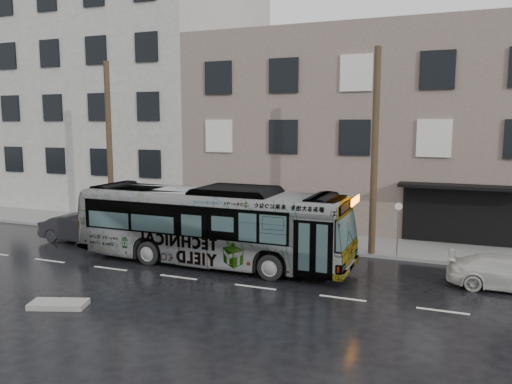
# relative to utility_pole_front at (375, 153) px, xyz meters

# --- Properties ---
(ground) EXTENTS (120.00, 120.00, 0.00)m
(ground) POSITION_rel_utility_pole_front_xyz_m (-6.50, -3.30, -4.65)
(ground) COLOR black
(ground) RESTS_ON ground
(sidewalk) EXTENTS (90.00, 3.60, 0.15)m
(sidewalk) POSITION_rel_utility_pole_front_xyz_m (-6.50, 1.60, -4.58)
(sidewalk) COLOR gray
(sidewalk) RESTS_ON ground
(building_taupe) EXTENTS (20.00, 12.00, 11.00)m
(building_taupe) POSITION_rel_utility_pole_front_xyz_m (-1.50, 9.40, 0.85)
(building_taupe) COLOR gray
(building_taupe) RESTS_ON ground
(building_grey) EXTENTS (26.00, 15.00, 16.00)m
(building_grey) POSITION_rel_utility_pole_front_xyz_m (-24.50, 10.90, 3.35)
(building_grey) COLOR beige
(building_grey) RESTS_ON ground
(utility_pole_front) EXTENTS (0.30, 0.30, 9.00)m
(utility_pole_front) POSITION_rel_utility_pole_front_xyz_m (0.00, 0.00, 0.00)
(utility_pole_front) COLOR #4F3D27
(utility_pole_front) RESTS_ON sidewalk
(utility_pole_rear) EXTENTS (0.30, 0.30, 9.00)m
(utility_pole_rear) POSITION_rel_utility_pole_front_xyz_m (-14.00, 0.00, 0.00)
(utility_pole_rear) COLOR #4F3D27
(utility_pole_rear) RESTS_ON sidewalk
(sign_post) EXTENTS (0.06, 0.06, 2.40)m
(sign_post) POSITION_rel_utility_pole_front_xyz_m (1.10, 0.00, -3.30)
(sign_post) COLOR slate
(sign_post) RESTS_ON sidewalk
(bus) EXTENTS (12.01, 3.01, 3.33)m
(bus) POSITION_rel_utility_pole_front_xyz_m (-6.18, -3.59, -2.98)
(bus) COLOR #B2B2B2
(bus) RESTS_ON ground
(white_sedan) EXTENTS (4.16, 1.75, 1.20)m
(white_sedan) POSITION_rel_utility_pole_front_xyz_m (5.21, -2.71, -4.05)
(white_sedan) COLOR beige
(white_sedan) RESTS_ON ground
(dark_sedan) EXTENTS (4.17, 1.46, 1.37)m
(dark_sedan) POSITION_rel_utility_pole_front_xyz_m (-14.02, -2.53, -3.96)
(dark_sedan) COLOR black
(dark_sedan) RESTS_ON ground
(slush_pile) EXTENTS (1.96, 1.35, 0.18)m
(slush_pile) POSITION_rel_utility_pole_front_xyz_m (-8.53, -9.97, -4.56)
(slush_pile) COLOR #9B9793
(slush_pile) RESTS_ON ground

